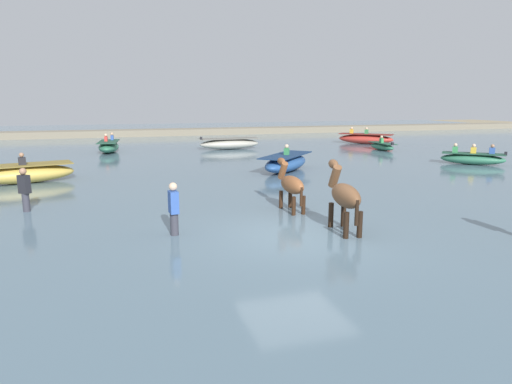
{
  "coord_description": "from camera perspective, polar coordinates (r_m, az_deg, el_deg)",
  "views": [
    {
      "loc": [
        -4.0,
        -9.76,
        3.55
      ],
      "look_at": [
        -0.09,
        2.95,
        0.83
      ],
      "focal_mm": 31.58,
      "sensor_mm": 36.0,
      "label": 1
    }
  ],
  "objects": [
    {
      "name": "boat_distant_east",
      "position": [
        19.99,
        -27.42,
        2.08
      ],
      "size": [
        3.98,
        2.18,
        1.22
      ],
      "color": "gold",
      "rests_on": "water_surface"
    },
    {
      "name": "far_shoreline",
      "position": [
        43.04,
        -11.8,
        7.19
      ],
      "size": [
        80.0,
        2.4,
        0.91
      ],
      "primitive_type": "cube",
      "color": "gray",
      "rests_on": "ground"
    },
    {
      "name": "boat_far_offshore",
      "position": [
        30.83,
        15.68,
        5.6
      ],
      "size": [
        0.87,
        2.51,
        0.96
      ],
      "color": "#337556",
      "rests_on": "water_surface"
    },
    {
      "name": "boat_mid_channel",
      "position": [
        20.84,
        3.83,
        3.7
      ],
      "size": [
        3.56,
        3.71,
        1.24
      ],
      "color": "#28518E",
      "rests_on": "water_surface"
    },
    {
      "name": "boat_near_starboard",
      "position": [
        25.52,
        25.75,
        3.85
      ],
      "size": [
        2.93,
        2.74,
        1.05
      ],
      "color": "#337556",
      "rests_on": "water_surface"
    },
    {
      "name": "boat_far_inshore",
      "position": [
        29.95,
        -18.15,
        5.49
      ],
      "size": [
        1.44,
        3.36,
        1.17
      ],
      "color": "#337556",
      "rests_on": "water_surface"
    },
    {
      "name": "boat_near_port",
      "position": [
        35.03,
        13.72,
        6.57
      ],
      "size": [
        3.84,
        3.7,
        1.22
      ],
      "color": "#BC382D",
      "rests_on": "water_surface"
    },
    {
      "name": "horse_lead_chestnut",
      "position": [
        13.26,
        4.47,
        0.79
      ],
      "size": [
        0.52,
        1.68,
        1.83
      ],
      "color": "brown",
      "rests_on": "ground"
    },
    {
      "name": "boat_mid_outer",
      "position": [
        30.3,
        -3.37,
        6.12
      ],
      "size": [
        4.05,
        1.36,
        0.87
      ],
      "color": "#B2AD9E",
      "rests_on": "water_surface"
    },
    {
      "name": "ground_plane",
      "position": [
        11.13,
        4.95,
        -7.09
      ],
      "size": [
        120.0,
        120.0,
        0.0
      ],
      "primitive_type": "plane",
      "color": "gray"
    },
    {
      "name": "person_onlooker_left",
      "position": [
        11.04,
        -10.36,
        -2.7
      ],
      "size": [
        0.23,
        0.34,
        1.63
      ],
      "color": "#383842",
      "rests_on": "ground"
    },
    {
      "name": "horse_trailing_bay",
      "position": [
        11.31,
        11.13,
        -0.63
      ],
      "size": [
        0.63,
        1.88,
        2.04
      ],
      "color": "brown",
      "rests_on": "ground"
    },
    {
      "name": "person_onlooker_right",
      "position": [
        14.78,
        -27.2,
        -0.19
      ],
      "size": [
        0.37,
        0.36,
        1.63
      ],
      "color": "#383842",
      "rests_on": "ground"
    },
    {
      "name": "water_surface",
      "position": [
        20.44,
        -5.57,
        1.97
      ],
      "size": [
        90.0,
        90.0,
        0.33
      ],
      "primitive_type": "cube",
      "color": "slate",
      "rests_on": "ground"
    }
  ]
}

